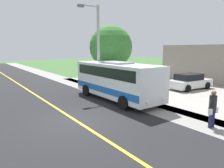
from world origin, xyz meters
TOP-DOWN VIEW (x-y plane):
  - ground_plane at (0.00, 0.00)m, footprint 120.00×120.00m
  - road_surface at (0.00, 0.00)m, footprint 8.00×100.00m
  - sidewalk at (-5.20, 0.00)m, footprint 2.40×100.00m
  - road_centre_line at (0.00, 0.00)m, footprint 0.16×100.00m
  - shuttle_bus_front at (-4.52, -2.53)m, footprint 2.70×7.91m
  - pedestrian_with_bags at (-4.94, 4.63)m, footprint 0.72×0.34m
  - street_light_pole at (-4.87, -5.76)m, footprint 1.97×0.24m
  - parked_car_near at (-12.62, -1.81)m, footprint 4.54×2.30m
  - tree_curbside at (-7.40, -7.30)m, footprint 4.20×4.20m

SIDE VIEW (x-z plane):
  - ground_plane at x=0.00m, z-range 0.00..0.00m
  - sidewalk at x=-5.20m, z-range 0.00..0.01m
  - road_surface at x=0.00m, z-range 0.00..0.01m
  - road_centre_line at x=0.00m, z-range 0.01..0.01m
  - parked_car_near at x=-12.62m, z-range -0.04..1.41m
  - pedestrian_with_bags at x=-4.94m, z-range 0.08..1.90m
  - shuttle_bus_front at x=-4.52m, z-range 0.15..2.96m
  - tree_curbside at x=-7.40m, z-range 0.90..6.92m
  - street_light_pole at x=-4.87m, z-range 0.40..7.75m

